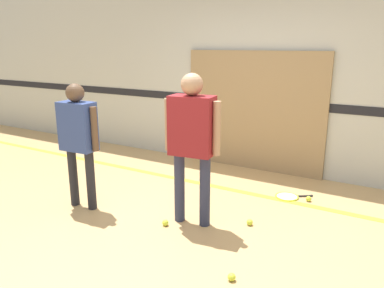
# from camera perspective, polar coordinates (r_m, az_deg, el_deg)

# --- Properties ---
(ground_plane) EXTENTS (16.00, 16.00, 0.00)m
(ground_plane) POSITION_cam_1_polar(r_m,az_deg,el_deg) (4.09, -1.90, -12.08)
(ground_plane) COLOR tan
(wall_back) EXTENTS (16.00, 0.07, 3.20)m
(wall_back) POSITION_cam_1_polar(r_m,az_deg,el_deg) (5.65, 10.20, 12.05)
(wall_back) COLOR beige
(wall_back) RESTS_ON ground_plane
(wall_panel) EXTENTS (2.14, 0.05, 1.78)m
(wall_panel) POSITION_cam_1_polar(r_m,az_deg,el_deg) (5.68, 9.35, 4.91)
(wall_panel) COLOR #9E7F56
(wall_panel) RESTS_ON ground_plane
(floor_stripe) EXTENTS (14.40, 0.10, 0.01)m
(floor_stripe) POSITION_cam_1_polar(r_m,az_deg,el_deg) (5.03, 5.21, -6.76)
(floor_stripe) COLOR yellow
(floor_stripe) RESTS_ON ground_plane
(person_instructor) EXTENTS (0.60, 0.30, 1.59)m
(person_instructor) POSITION_cam_1_polar(r_m,az_deg,el_deg) (3.79, -0.00, 1.59)
(person_instructor) COLOR #2D334C
(person_instructor) RESTS_ON ground_plane
(person_student_left) EXTENTS (0.55, 0.25, 1.45)m
(person_student_left) POSITION_cam_1_polar(r_m,az_deg,el_deg) (4.40, -16.95, 1.63)
(person_student_left) COLOR #232328
(person_student_left) RESTS_ON ground_plane
(racket_spare_on_floor) EXTENTS (0.48, 0.40, 0.03)m
(racket_spare_on_floor) POSITION_cam_1_polar(r_m,az_deg,el_deg) (4.90, 14.44, -7.75)
(racket_spare_on_floor) COLOR #C6D838
(racket_spare_on_floor) RESTS_ON ground_plane
(tennis_ball_near_instructor) EXTENTS (0.07, 0.07, 0.07)m
(tennis_ball_near_instructor) POSITION_cam_1_polar(r_m,az_deg,el_deg) (4.05, -4.08, -11.89)
(tennis_ball_near_instructor) COLOR #CCE038
(tennis_ball_near_instructor) RESTS_ON ground_plane
(tennis_ball_by_spare_racket) EXTENTS (0.07, 0.07, 0.07)m
(tennis_ball_by_spare_racket) POSITION_cam_1_polar(r_m,az_deg,el_deg) (4.83, 17.34, -7.97)
(tennis_ball_by_spare_racket) COLOR #CCE038
(tennis_ball_by_spare_racket) RESTS_ON ground_plane
(tennis_ball_stray_left) EXTENTS (0.07, 0.07, 0.07)m
(tennis_ball_stray_left) POSITION_cam_1_polar(r_m,az_deg,el_deg) (4.10, 8.79, -11.70)
(tennis_ball_stray_left) COLOR #CCE038
(tennis_ball_stray_left) RESTS_ON ground_plane
(tennis_ball_stray_right) EXTENTS (0.07, 0.07, 0.07)m
(tennis_ball_stray_right) POSITION_cam_1_polar(r_m,az_deg,el_deg) (3.24, 6.06, -19.51)
(tennis_ball_stray_right) COLOR #CCE038
(tennis_ball_stray_right) RESTS_ON ground_plane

